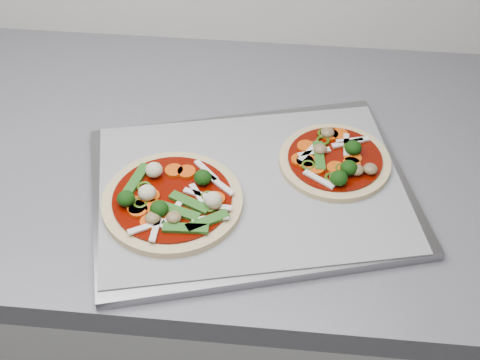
{
  "coord_description": "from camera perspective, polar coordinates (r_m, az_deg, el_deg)",
  "views": [
    {
      "loc": [
        0.11,
        0.57,
        1.56
      ],
      "look_at": [
        0.05,
        1.21,
        0.93
      ],
      "focal_mm": 50.0,
      "sensor_mm": 36.0,
      "label": 1
    }
  ],
  "objects": [
    {
      "name": "pizza_right",
      "position": [
        0.95,
        8.13,
        1.69
      ],
      "size": [
        0.22,
        0.22,
        0.03
      ],
      "rotation": [
        0.0,
        0.0,
        0.71
      ],
      "color": "tan",
      "rests_on": "parchment"
    },
    {
      "name": "pizza_left",
      "position": [
        0.89,
        -5.81,
        -1.72
      ],
      "size": [
        0.26,
        0.26,
        0.03
      ],
      "rotation": [
        0.0,
        0.0,
        0.64
      ],
      "color": "tan",
      "rests_on": "parchment"
    },
    {
      "name": "baking_tray",
      "position": [
        0.92,
        0.96,
        -0.89
      ],
      "size": [
        0.5,
        0.42,
        0.01
      ],
      "primitive_type": "cube",
      "rotation": [
        0.0,
        0.0,
        0.28
      ],
      "color": "gray",
      "rests_on": "countertop"
    },
    {
      "name": "parchment",
      "position": [
        0.92,
        0.96,
        -0.54
      ],
      "size": [
        0.47,
        0.39,
        0.0
      ],
      "primitive_type": "cube",
      "rotation": [
        0.0,
        0.0,
        0.24
      ],
      "color": "gray",
      "rests_on": "baking_tray"
    },
    {
      "name": "countertop",
      "position": [
        1.01,
        -2.3,
        1.67
      ],
      "size": [
        3.6,
        0.6,
        0.04
      ],
      "primitive_type": "cube",
      "color": "slate",
      "rests_on": "base_cabinet"
    },
    {
      "name": "base_cabinet",
      "position": [
        1.35,
        -1.76,
        -12.54
      ],
      "size": [
        3.6,
        0.6,
        0.86
      ],
      "primitive_type": "cube",
      "color": "beige",
      "rests_on": "ground"
    }
  ]
}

